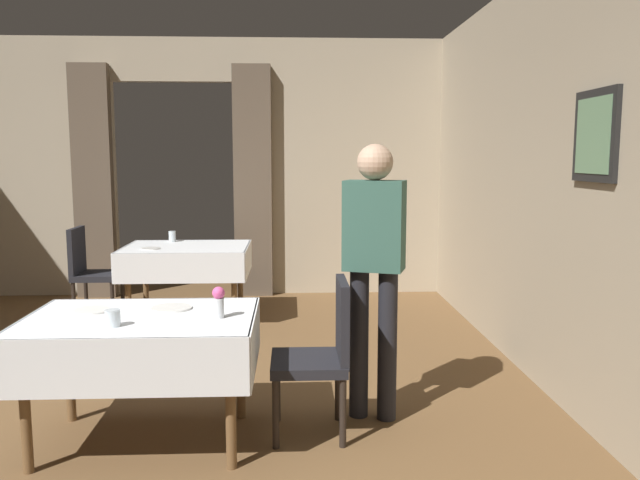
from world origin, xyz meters
TOP-DOWN VIEW (x-y plane):
  - ground at (0.00, 0.00)m, footprint 10.08×10.08m
  - wall_right at (3.20, -0.00)m, footprint 0.16×8.40m
  - wall_back at (0.00, 4.18)m, footprint 6.40×0.27m
  - dining_table_mid at (0.52, 0.11)m, footprint 1.30×0.90m
  - dining_table_far at (0.32, 2.94)m, footprint 1.24×0.96m
  - chair_mid_right at (1.55, 0.19)m, footprint 0.44×0.44m
  - chair_far_left at (-0.69, 3.05)m, footprint 0.44×0.44m
  - flower_vase_mid at (0.96, 0.05)m, footprint 0.07×0.07m
  - plate_mid_b at (0.21, 0.24)m, footprint 0.22×0.22m
  - glass_mid_c at (0.42, -0.11)m, footprint 0.08×0.08m
  - plate_mid_d at (0.66, 0.27)m, footprint 0.24×0.24m
  - plate_far_a at (-0.00, 2.75)m, footprint 0.18×0.18m
  - glass_far_b at (0.11, 3.28)m, footprint 0.07×0.07m
  - person_diner_standing_aside at (1.88, 0.41)m, footprint 0.41×0.32m

SIDE VIEW (x-z plane):
  - ground at x=0.00m, z-range 0.00..0.00m
  - chair_mid_right at x=1.55m, z-range 0.05..0.98m
  - chair_far_left at x=-0.69m, z-range 0.05..0.98m
  - dining_table_mid at x=0.52m, z-range 0.27..1.02m
  - dining_table_far at x=0.32m, z-range 0.27..1.02m
  - plate_mid_b at x=0.21m, z-range 0.75..0.76m
  - plate_mid_d at x=0.66m, z-range 0.75..0.76m
  - plate_far_a at x=0.00m, z-range 0.75..0.76m
  - glass_mid_c at x=0.42m, z-range 0.75..0.84m
  - glass_far_b at x=0.11m, z-range 0.75..0.86m
  - flower_vase_mid at x=0.96m, z-range 0.76..0.93m
  - person_diner_standing_aside at x=1.88m, z-range 0.16..1.88m
  - wall_right at x=3.20m, z-range 0.00..3.00m
  - wall_back at x=0.00m, z-range 0.02..3.02m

